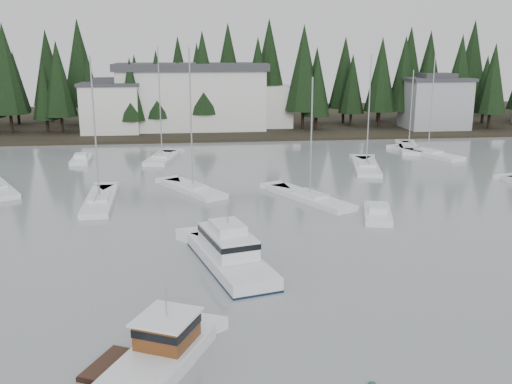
% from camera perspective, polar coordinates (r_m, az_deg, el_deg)
% --- Properties ---
extents(far_shore_land, '(240.00, 54.00, 1.00)m').
position_cam_1_polar(far_shore_land, '(113.31, -3.85, 7.16)').
color(far_shore_land, black).
rests_on(far_shore_land, ground).
extents(conifer_treeline, '(200.00, 22.00, 20.00)m').
position_cam_1_polar(conifer_treeline, '(102.42, -3.54, 6.42)').
color(conifer_treeline, black).
rests_on(conifer_treeline, ground).
extents(house_west, '(9.54, 7.42, 8.75)m').
position_cam_1_polar(house_west, '(95.61, -14.29, 8.26)').
color(house_west, silver).
rests_on(house_west, ground).
extents(house_east_a, '(10.60, 8.48, 9.25)m').
position_cam_1_polar(house_east_a, '(102.50, 17.45, 8.56)').
color(house_east_a, '#999EA0').
rests_on(house_east_a, ground).
extents(harbor_inn, '(29.50, 11.50, 10.90)m').
position_cam_1_polar(harbor_inn, '(98.04, -5.22, 9.43)').
color(harbor_inn, silver).
rests_on(harbor_inn, ground).
extents(lobster_boat_brown, '(6.17, 8.55, 4.04)m').
position_cam_1_polar(lobster_boat_brown, '(26.61, -10.26, -16.35)').
color(lobster_boat_brown, white).
rests_on(lobster_boat_brown, ground).
extents(cabin_cruiser_center, '(5.62, 10.62, 4.36)m').
position_cam_1_polar(cabin_cruiser_center, '(37.62, -2.65, -6.39)').
color(cabin_cruiser_center, white).
rests_on(cabin_cruiser_center, ground).
extents(sailboat_1, '(2.91, 10.70, 13.79)m').
position_cam_1_polar(sailboat_1, '(54.38, -15.34, -1.01)').
color(sailboat_1, white).
rests_on(sailboat_1, ground).
extents(sailboat_3, '(4.99, 10.92, 13.73)m').
position_cam_1_polar(sailboat_3, '(68.86, 10.96, 2.39)').
color(sailboat_3, white).
rests_on(sailboat_3, ground).
extents(sailboat_4, '(4.54, 9.18, 14.64)m').
position_cam_1_polar(sailboat_4, '(73.74, -9.36, 3.25)').
color(sailboat_4, white).
rests_on(sailboat_4, ground).
extents(sailboat_5, '(7.00, 10.67, 11.91)m').
position_cam_1_polar(sailboat_5, '(53.72, 5.40, -0.75)').
color(sailboat_5, white).
rests_on(sailboat_5, ground).
extents(sailboat_7, '(6.70, 9.16, 14.48)m').
position_cam_1_polar(sailboat_7, '(57.08, -6.32, 0.15)').
color(sailboat_7, white).
rests_on(sailboat_7, ground).
extents(sailboat_11, '(4.96, 9.93, 11.50)m').
position_cam_1_polar(sailboat_11, '(83.01, 15.00, 4.16)').
color(sailboat_11, white).
rests_on(sailboat_11, ground).
extents(sailboat_12, '(6.35, 10.91, 13.58)m').
position_cam_1_polar(sailboat_12, '(79.45, 16.81, 3.60)').
color(sailboat_12, white).
rests_on(sailboat_12, ground).
extents(runabout_1, '(3.70, 6.17, 1.42)m').
position_cam_1_polar(runabout_1, '(49.21, 12.07, -2.33)').
color(runabout_1, white).
rests_on(runabout_1, ground).
extents(runabout_3, '(2.47, 5.74, 1.42)m').
position_cam_1_polar(runabout_3, '(74.98, -17.08, 3.03)').
color(runabout_3, white).
rests_on(runabout_3, ground).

